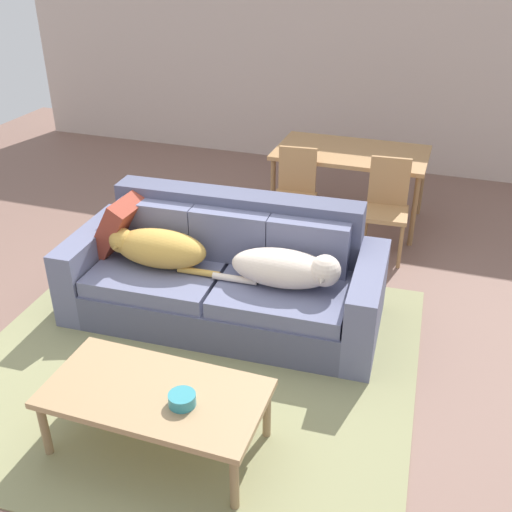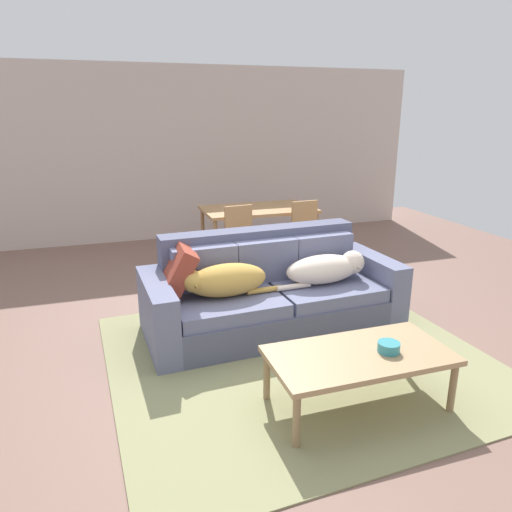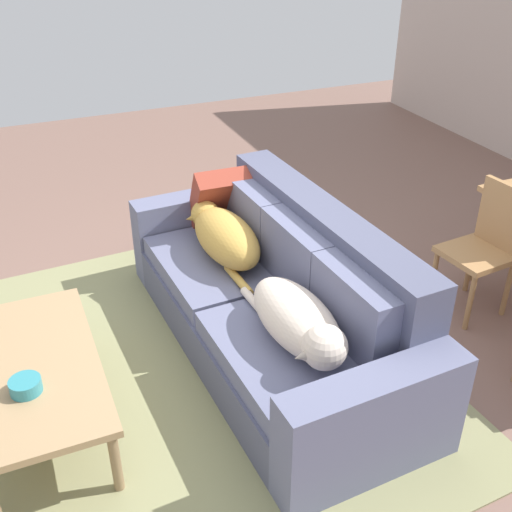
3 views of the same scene
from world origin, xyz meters
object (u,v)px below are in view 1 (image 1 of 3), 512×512
couch (226,276)px  dog_on_left_cushion (157,248)px  bowl_on_coffee_table (182,399)px  throw_pillow_by_left_arm (121,224)px  dining_table (351,157)px  dog_on_right_cushion (288,269)px  dining_chair_near_right (386,204)px  coffee_table (155,396)px  dining_chair_near_left (295,191)px

couch → dog_on_left_cushion: (-0.50, -0.16, 0.24)m
couch → bowl_on_coffee_table: (0.33, -1.49, 0.12)m
throw_pillow_by_left_arm → dining_table: (1.45, 2.03, 0.04)m
dog_on_right_cushion → throw_pillow_by_left_arm: size_ratio=1.95×
throw_pillow_by_left_arm → dog_on_right_cushion: bearing=-5.4°
dog_on_left_cushion → throw_pillow_by_left_arm: size_ratio=1.89×
bowl_on_coffee_table → dining_chair_near_right: bearing=76.5°
throw_pillow_by_left_arm → coffee_table: (1.02, -1.45, -0.27)m
dog_on_right_cushion → throw_pillow_by_left_arm: (-1.42, 0.14, 0.07)m
throw_pillow_by_left_arm → coffee_table: size_ratio=0.38×
dining_chair_near_left → throw_pillow_by_left_arm: bearing=-131.3°
dining_table → dining_chair_near_left: bearing=-124.7°
dog_on_right_cushion → coffee_table: dog_on_right_cushion is taller
dining_chair_near_left → couch: bearing=-101.2°
coffee_table → dining_chair_near_left: 2.88m
bowl_on_coffee_table → dining_table: size_ratio=0.10×
coffee_table → bowl_on_coffee_table: bowl_on_coffee_table is taller
couch → dining_table: size_ratio=1.63×
throw_pillow_by_left_arm → dining_chair_near_right: bearing=36.1°
throw_pillow_by_left_arm → bowl_on_coffee_table: bearing=-50.9°
couch → dog_on_left_cushion: couch is taller
couch → bowl_on_coffee_table: bearing=-80.4°
throw_pillow_by_left_arm → dining_table: 2.49m
bowl_on_coffee_table → dining_chair_near_left: (-0.18, 2.93, 0.04)m
dog_on_right_cushion → dining_chair_near_left: 1.61m
dog_on_left_cushion → dining_table: dining_table is taller
dog_on_right_cushion → dining_table: dining_table is taller
throw_pillow_by_left_arm → dining_chair_near_left: size_ratio=0.53×
dining_chair_near_right → dog_on_left_cushion: bearing=-138.2°
throw_pillow_by_left_arm → coffee_table: 1.79m
coffee_table → dog_on_right_cushion: bearing=73.1°
bowl_on_coffee_table → coffee_table: bearing=166.2°
couch → dining_chair_near_right: size_ratio=2.68×
dog_on_left_cushion → dining_chair_near_right: size_ratio=0.99×
dog_on_left_cushion → bowl_on_coffee_table: size_ratio=5.88×
throw_pillow_by_left_arm → bowl_on_coffee_table: size_ratio=3.11×
dining_chair_near_right → dog_on_right_cushion: bearing=-111.7°
coffee_table → dining_chair_near_left: size_ratio=1.41×
couch → coffee_table: couch is taller
dog_on_left_cushion → throw_pillow_by_left_arm: 0.43m
dog_on_left_cushion → dog_on_right_cushion: (1.03, 0.03, -0.01)m
bowl_on_coffee_table → dining_table: 3.54m
dog_on_right_cushion → dining_chair_near_right: dining_chair_near_right is taller
dining_chair_near_left → dog_on_left_cushion: bearing=-117.3°
bowl_on_coffee_table → dining_table: dining_table is taller
dining_chair_near_left → dining_table: bearing=49.9°
throw_pillow_by_left_arm → coffee_table: throw_pillow_by_left_arm is taller
couch → dining_chair_near_right: (1.02, 1.39, 0.17)m
dog_on_left_cushion → dining_table: size_ratio=0.60×
coffee_table → dining_chair_near_left: dining_chair_near_left is taller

